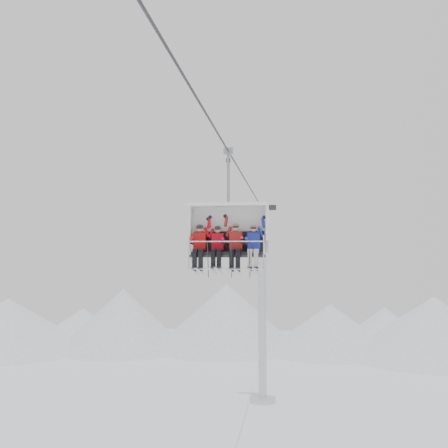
# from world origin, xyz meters

# --- Properties ---
(ridgeline) EXTENTS (72.00, 21.00, 7.00)m
(ridgeline) POSITION_xyz_m (-1.58, 42.05, 2.84)
(ridgeline) COLOR white
(ridgeline) RESTS_ON ground
(lift_tower_right) EXTENTS (2.00, 1.80, 13.48)m
(lift_tower_right) POSITION_xyz_m (0.00, 22.00, 5.78)
(lift_tower_right) COLOR silver
(lift_tower_right) RESTS_ON ground
(haul_cable) EXTENTS (0.06, 50.00, 0.06)m
(haul_cable) POSITION_xyz_m (0.00, 0.00, 13.30)
(haul_cable) COLOR #303035
(haul_cable) RESTS_ON lift_tower_left
(chairlift_carrier) EXTENTS (2.57, 1.17, 3.98)m
(chairlift_carrier) POSITION_xyz_m (0.00, 1.31, 10.72)
(chairlift_carrier) COLOR black
(chairlift_carrier) RESTS_ON haul_cable
(skier_far_left) EXTENTS (0.41, 1.69, 1.63)m
(skier_far_left) POSITION_xyz_m (-0.92, 1.00, 10.21)
(skier_far_left) COLOR red
(skier_far_left) RESTS_ON chairlift_carrier
(skier_center_left) EXTENTS (0.39, 1.69, 1.55)m
(skier_center_left) POSITION_xyz_m (-0.33, 0.99, 10.19)
(skier_center_left) COLOR red
(skier_center_left) RESTS_ON chairlift_carrier
(skier_center_right) EXTENTS (0.42, 1.69, 1.66)m
(skier_center_right) POSITION_xyz_m (0.26, 1.00, 10.22)
(skier_center_right) COLOR #A91C1C
(skier_center_right) RESTS_ON chairlift_carrier
(skier_far_right) EXTENTS (0.40, 1.69, 1.60)m
(skier_far_right) POSITION_xyz_m (0.83, 0.99, 10.20)
(skier_far_right) COLOR #1F2BA8
(skier_far_right) RESTS_ON chairlift_carrier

